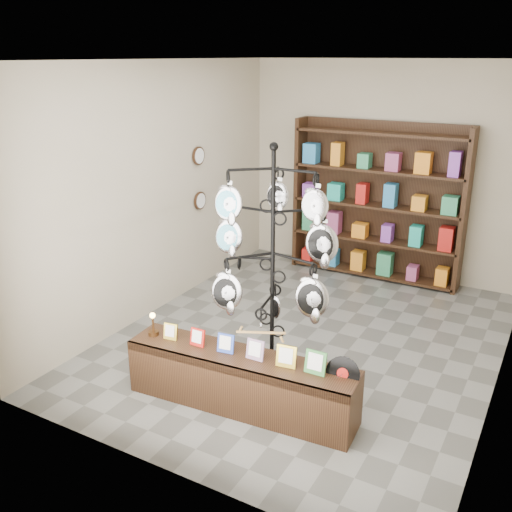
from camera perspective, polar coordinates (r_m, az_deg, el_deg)
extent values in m
plane|color=slate|center=(6.55, 5.10, -8.28)|extent=(5.00, 5.00, 0.00)
plane|color=#BAAC96|center=(8.30, 12.65, 8.31)|extent=(4.00, 0.00, 4.00)
plane|color=#BAAC96|center=(3.96, -9.39, -3.76)|extent=(4.00, 0.00, 4.00)
plane|color=#BAAC96|center=(7.02, -9.63, 6.51)|extent=(0.00, 5.00, 5.00)
plane|color=white|center=(5.80, 6.04, 18.94)|extent=(5.00, 5.00, 0.00)
cylinder|color=black|center=(5.70, 1.55, -12.63)|extent=(0.62, 0.62, 0.03)
cylinder|color=black|center=(5.19, 1.66, -1.99)|extent=(0.05, 0.05, 2.30)
sphere|color=black|center=(4.88, 1.80, 10.89)|extent=(0.08, 0.08, 0.08)
ellipsoid|color=silver|center=(5.57, 1.93, -5.17)|extent=(0.13, 0.08, 0.24)
cube|color=tan|center=(5.07, 0.50, -7.65)|extent=(0.40, 0.20, 0.04)
cube|color=black|center=(5.27, -1.54, -12.41)|extent=(2.17, 0.59, 0.53)
cube|color=gold|center=(5.43, -8.54, -7.48)|extent=(0.14, 0.06, 0.16)
cube|color=#AC140D|center=(5.28, -5.87, -8.09)|extent=(0.15, 0.06, 0.17)
cube|color=#263FA5|center=(5.15, -3.05, -8.72)|extent=(0.16, 0.06, 0.18)
cube|color=#E54C33|center=(5.03, -0.07, -9.35)|extent=(0.17, 0.07, 0.18)
cube|color=gold|center=(4.93, 3.05, -9.99)|extent=(0.18, 0.07, 0.19)
cube|color=#337233|center=(4.85, 5.97, -10.55)|extent=(0.19, 0.07, 0.20)
cylinder|color=black|center=(4.87, 8.67, -11.53)|extent=(0.30, 0.09, 0.29)
cylinder|color=#AC140D|center=(4.87, 8.66, -11.54)|extent=(0.10, 0.03, 0.10)
cylinder|color=#4C2F15|center=(5.56, -10.20, -7.59)|extent=(0.10, 0.10, 0.04)
cylinder|color=#4C2F15|center=(5.52, -10.26, -6.78)|extent=(0.02, 0.02, 0.14)
sphere|color=#FFBF59|center=(5.48, -10.32, -5.87)|extent=(0.05, 0.05, 0.05)
cube|color=black|center=(8.33, 12.33, 5.54)|extent=(2.40, 0.04, 2.20)
cube|color=black|center=(8.59, 4.45, 6.36)|extent=(0.06, 0.36, 2.20)
cube|color=black|center=(7.93, 20.13, 4.09)|extent=(0.06, 0.36, 2.20)
cube|color=black|center=(8.49, 11.50, -1.56)|extent=(2.36, 0.36, 0.04)
cube|color=black|center=(8.33, 11.73, 1.65)|extent=(2.36, 0.36, 0.03)
cube|color=black|center=(8.19, 11.96, 4.98)|extent=(2.36, 0.36, 0.04)
cube|color=black|center=(8.08, 12.21, 8.41)|extent=(2.36, 0.36, 0.04)
cube|color=black|center=(8.01, 12.47, 11.92)|extent=(2.36, 0.36, 0.04)
cylinder|color=black|center=(7.57, -5.77, 9.94)|extent=(0.03, 0.24, 0.24)
cylinder|color=black|center=(7.70, -5.62, 5.53)|extent=(0.03, 0.24, 0.24)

